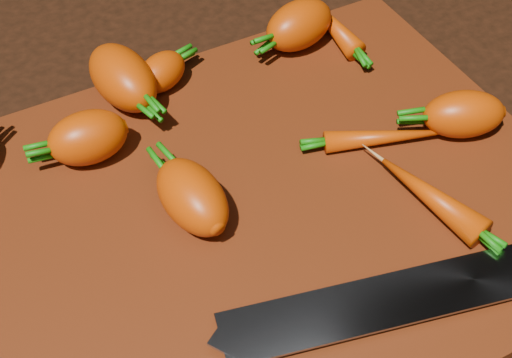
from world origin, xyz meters
name	(u,v)px	position (x,y,z in m)	size (l,w,h in m)	color
ground	(262,215)	(0.00, 0.00, -0.01)	(2.00, 2.00, 0.01)	black
cutting_board	(262,206)	(0.00, 0.00, 0.01)	(0.50, 0.40, 0.01)	#5D220A
carrot_1	(88,138)	(-0.11, 0.11, 0.03)	(0.07, 0.05, 0.05)	#C03E06
carrot_2	(123,78)	(-0.05, 0.17, 0.04)	(0.09, 0.05, 0.05)	#C03E06
carrot_3	(192,197)	(-0.05, 0.01, 0.04)	(0.08, 0.05, 0.05)	#C03E06
carrot_4	(299,25)	(0.13, 0.17, 0.04)	(0.08, 0.05, 0.05)	#C03E06
carrot_5	(162,72)	(-0.01, 0.17, 0.03)	(0.05, 0.03, 0.03)	#C03E06
carrot_6	(464,114)	(0.19, -0.01, 0.03)	(0.07, 0.04, 0.04)	#C03E06
carrot_7	(330,22)	(0.17, 0.17, 0.02)	(0.11, 0.02, 0.02)	#C03E06
carrot_8	(388,137)	(0.13, 0.01, 0.02)	(0.11, 0.02, 0.02)	#C03E06
carrot_9	(430,196)	(0.12, -0.07, 0.03)	(0.10, 0.03, 0.03)	#C03E06
knife	(414,294)	(0.05, -0.13, 0.02)	(0.39, 0.12, 0.02)	gray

